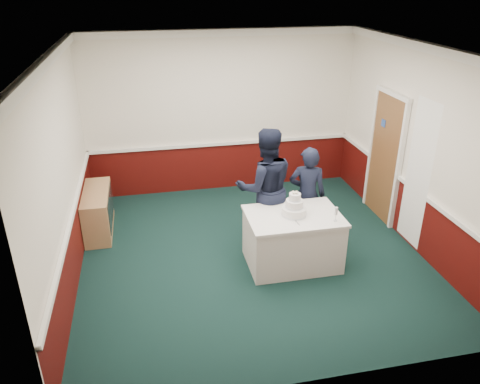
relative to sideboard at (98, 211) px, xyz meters
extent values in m
plane|color=black|center=(2.28, -1.21, -0.35)|extent=(5.00, 5.00, 0.00)
cube|color=white|center=(2.28, 1.27, 1.15)|extent=(5.00, 0.05, 3.00)
cube|color=white|center=(-0.20, -1.21, 1.15)|extent=(0.05, 5.00, 3.00)
cube|color=white|center=(4.75, -1.21, 1.15)|extent=(0.05, 5.00, 3.00)
cube|color=white|center=(2.28, -1.21, 2.62)|extent=(5.00, 5.00, 0.05)
cube|color=#470B09|center=(2.28, 1.27, 0.10)|extent=(5.00, 0.02, 0.90)
cube|color=white|center=(2.28, 1.26, 0.57)|extent=(4.98, 0.05, 0.06)
cube|color=white|center=(2.28, 1.25, 2.58)|extent=(5.00, 0.08, 0.12)
cube|color=olive|center=(4.74, -0.41, 0.70)|extent=(0.05, 0.90, 2.10)
cube|color=#234799|center=(4.71, -0.26, 1.27)|extent=(0.01, 0.12, 0.12)
cube|color=white|center=(4.70, -1.46, 0.85)|extent=(0.02, 0.60, 2.20)
cube|color=#AB7A53|center=(0.00, 0.00, 0.00)|extent=(0.40, 1.20, 0.70)
cube|color=black|center=(0.20, 0.00, 0.05)|extent=(0.01, 1.00, 0.50)
cube|color=white|center=(2.80, -1.56, 0.03)|extent=(1.28, 0.88, 0.76)
cube|color=white|center=(2.80, -1.56, 0.42)|extent=(1.32, 0.92, 0.04)
cylinder|color=white|center=(2.80, -1.56, 0.50)|extent=(0.34, 0.34, 0.12)
cylinder|color=silver|center=(2.80, -1.56, 0.45)|extent=(0.35, 0.35, 0.03)
cylinder|color=white|center=(2.80, -1.56, 0.61)|extent=(0.24, 0.24, 0.11)
cylinder|color=silver|center=(2.80, -1.56, 0.57)|extent=(0.25, 0.25, 0.02)
cylinder|color=white|center=(2.80, -1.56, 0.72)|extent=(0.16, 0.16, 0.10)
cylinder|color=silver|center=(2.80, -1.56, 0.68)|extent=(0.17, 0.17, 0.02)
sphere|color=#EDE5C9|center=(2.80, -1.56, 0.79)|extent=(0.03, 0.03, 0.03)
sphere|color=#EDE5C9|center=(2.83, -1.54, 0.79)|extent=(0.03, 0.03, 0.03)
sphere|color=#EDE5C9|center=(2.78, -1.53, 0.79)|extent=(0.03, 0.03, 0.03)
sphere|color=#EDE5C9|center=(2.82, -1.58, 0.79)|extent=(0.03, 0.03, 0.03)
sphere|color=#EDE5C9|center=(2.77, -1.57, 0.79)|extent=(0.03, 0.03, 0.03)
cube|color=silver|center=(2.77, -1.76, 0.44)|extent=(0.04, 0.22, 0.00)
cylinder|color=silver|center=(3.30, -1.84, 0.44)|extent=(0.05, 0.05, 0.01)
cylinder|color=silver|center=(3.30, -1.84, 0.49)|extent=(0.01, 0.01, 0.09)
cylinder|color=silver|center=(3.30, -1.84, 0.59)|extent=(0.04, 0.04, 0.11)
imported|color=black|center=(2.56, -0.88, 0.58)|extent=(0.93, 0.73, 1.86)
imported|color=black|center=(3.21, -0.94, 0.42)|extent=(0.65, 0.53, 1.55)
camera|label=1|loc=(0.88, -7.06, 3.50)|focal=35.00mm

